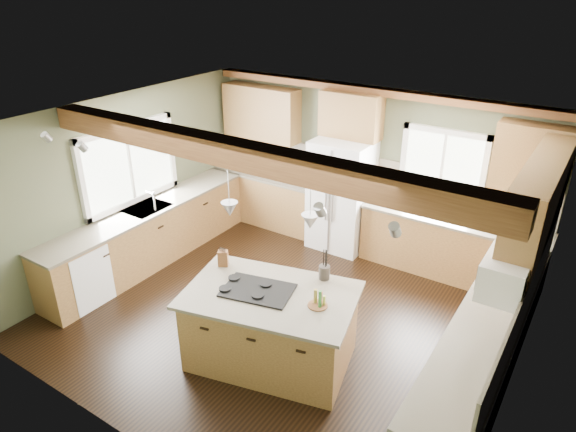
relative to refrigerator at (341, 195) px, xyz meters
The scene contains 36 objects.
floor 2.32m from the refrigerator, 81.95° to the right, with size 5.60×5.60×0.00m, color black.
ceiling 2.73m from the refrigerator, 81.95° to the right, with size 5.60×5.60×0.00m, color silver.
wall_back 0.63m from the refrigerator, 51.71° to the left, with size 5.60×5.60×0.00m, color #50573E.
wall_left 3.30m from the refrigerator, 139.70° to the right, with size 5.00×5.00×0.00m, color #50573E.
wall_right 3.78m from the refrigerator, 34.37° to the right, with size 5.00×5.00×0.00m, color #50573E.
ceiling_beam 3.33m from the refrigerator, 84.13° to the right, with size 5.55×0.26×0.26m, color #502B17.
soffit_trim 1.69m from the refrigerator, 43.03° to the left, with size 5.55×0.20×0.10m, color #502B17.
backsplash_back 0.57m from the refrigerator, 50.58° to the left, with size 5.58×0.03×0.58m, color brown.
backsplash_right 3.73m from the refrigerator, 33.86° to the right, with size 0.03×3.70×0.58m, color brown.
base_cab_back_left 1.56m from the refrigerator, behind, with size 2.02×0.60×0.88m, color brown.
counter_back_left 1.49m from the refrigerator, behind, with size 2.06×0.64×0.04m, color #4D4538.
base_cab_back_right 1.85m from the refrigerator, ahead, with size 2.62×0.60×0.88m, color brown.
counter_back_right 1.79m from the refrigerator, ahead, with size 2.66×0.64×0.04m, color #4D4538.
base_cab_left 3.06m from the refrigerator, 136.74° to the right, with size 0.60×3.70×0.88m, color brown.
counter_left 3.02m from the refrigerator, 136.74° to the right, with size 0.64×3.74×0.04m, color #4D4538.
base_cab_right 3.51m from the refrigerator, 36.47° to the right, with size 0.60×3.70×0.88m, color brown.
counter_right 3.48m from the refrigerator, 36.47° to the right, with size 0.64×3.74×0.04m, color #4D4538.
upper_cab_back_left 2.00m from the refrigerator, behind, with size 1.40×0.35×0.90m, color brown.
upper_cab_over_fridge 1.27m from the refrigerator, 90.00° to the left, with size 0.96×0.35×0.70m, color brown.
upper_cab_right 3.34m from the refrigerator, 22.64° to the right, with size 0.35×2.20×0.90m, color brown.
upper_cab_back_corner 2.81m from the refrigerator, ahead, with size 0.90×0.35×0.90m, color brown.
window_left 3.30m from the refrigerator, 140.15° to the right, with size 0.04×1.60×1.05m, color white.
window_back 1.63m from the refrigerator, 13.94° to the left, with size 1.10×0.04×1.00m, color white.
sink 3.02m from the refrigerator, 136.74° to the right, with size 0.50×0.65×0.03m, color #262628.
faucet 2.90m from the refrigerator, 134.30° to the right, with size 0.02×0.02×0.28m, color #B2B2B7.
dishwasher 4.05m from the refrigerator, 123.02° to the right, with size 0.60×0.60×0.84m, color white.
microwave 3.66m from the refrigerator, 37.00° to the right, with size 0.40×0.70×0.38m, color white.
pendant_left 3.19m from the refrigerator, 85.76° to the right, with size 0.18×0.18×0.16m, color #B2B2B7.
pendant_right 3.17m from the refrigerator, 68.91° to the right, with size 0.18×0.18×0.16m, color #B2B2B7.
refrigerator is the anchor object (origin of this frame).
island 3.03m from the refrigerator, 77.35° to the right, with size 1.77×1.08×0.88m, color brown.
island_top 2.99m from the refrigerator, 77.35° to the right, with size 1.89×1.20×0.04m, color #4D4538.
cooktop 3.00m from the refrigerator, 80.18° to the right, with size 0.77×0.51×0.02m, color black.
knife_block 2.75m from the refrigerator, 93.38° to the right, with size 0.12×0.09×0.20m, color brown.
utensil_crock 2.54m from the refrigerator, 66.66° to the right, with size 0.13×0.13×0.17m, color #3E3831.
bottle_tray 3.08m from the refrigerator, 66.86° to the right, with size 0.22×0.22×0.20m, color brown, non-canonical shape.
Camera 1 is at (3.11, -4.66, 4.15)m, focal length 32.00 mm.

